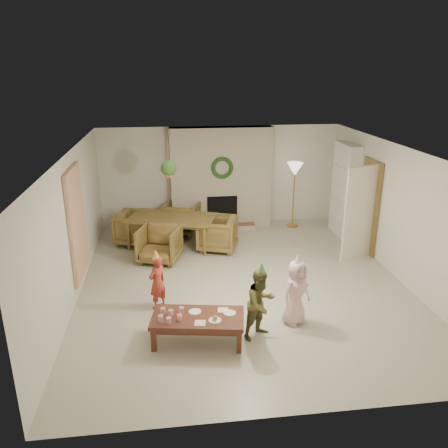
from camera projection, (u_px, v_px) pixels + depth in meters
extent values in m
plane|color=#B7B29E|center=(242.00, 282.00, 8.60)|extent=(7.00, 7.00, 0.00)
plane|color=white|center=(244.00, 151.00, 7.77)|extent=(7.00, 7.00, 0.00)
plane|color=silver|center=(220.00, 176.00, 11.46)|extent=(7.00, 0.00, 7.00)
plane|color=silver|center=(297.00, 324.00, 4.91)|extent=(7.00, 0.00, 7.00)
plane|color=silver|center=(72.00, 227.00, 7.82)|extent=(0.00, 7.00, 7.00)
plane|color=silver|center=(400.00, 214.00, 8.54)|extent=(0.00, 7.00, 7.00)
cube|color=#4F2814|center=(221.00, 178.00, 11.27)|extent=(2.50, 0.40, 2.50)
cube|color=brown|center=(223.00, 227.00, 11.34)|extent=(1.60, 0.30, 0.12)
cube|color=black|center=(222.00, 210.00, 11.37)|extent=(0.75, 0.12, 0.75)
torus|color=#1A4118|center=(222.00, 168.00, 10.95)|extent=(0.54, 0.10, 0.54)
cylinder|color=gold|center=(292.00, 225.00, 11.61)|extent=(0.31, 0.31, 0.03)
cylinder|color=gold|center=(294.00, 197.00, 11.36)|extent=(0.03, 0.03, 1.48)
cone|color=beige|center=(295.00, 169.00, 11.13)|extent=(0.39, 0.39, 0.33)
cube|color=white|center=(345.00, 190.00, 10.72)|extent=(0.30, 1.00, 2.20)
cube|color=white|center=(342.00, 216.00, 10.94)|extent=(0.30, 0.92, 0.03)
cube|color=white|center=(343.00, 200.00, 10.80)|extent=(0.30, 0.92, 0.03)
cube|color=white|center=(345.00, 184.00, 10.67)|extent=(0.30, 0.92, 0.03)
cube|color=white|center=(346.00, 167.00, 10.54)|extent=(0.30, 0.92, 0.03)
cube|color=#A31E21|center=(344.00, 213.00, 10.75)|extent=(0.20, 0.40, 0.24)
cube|color=#284996|center=(342.00, 194.00, 10.80)|extent=(0.20, 0.44, 0.24)
cube|color=#C77F2A|center=(346.00, 180.00, 10.53)|extent=(0.20, 0.36, 0.22)
cube|color=brown|center=(369.00, 207.00, 9.74)|extent=(0.05, 0.86, 2.04)
cube|color=beige|center=(359.00, 214.00, 9.34)|extent=(0.77, 0.32, 2.00)
cube|color=beige|center=(77.00, 223.00, 8.01)|extent=(0.06, 1.20, 2.00)
imported|color=brown|center=(171.00, 232.00, 10.22)|extent=(2.17, 1.62, 0.68)
imported|color=brown|center=(159.00, 244.00, 9.42)|extent=(1.02, 1.03, 0.75)
imported|color=brown|center=(182.00, 219.00, 10.99)|extent=(1.02, 1.03, 0.75)
imported|color=brown|center=(136.00, 228.00, 10.36)|extent=(1.03, 1.02, 0.75)
imported|color=brown|center=(217.00, 233.00, 10.02)|extent=(1.03, 1.02, 0.75)
cylinder|color=tan|center=(168.00, 157.00, 9.13)|extent=(0.01, 0.01, 0.70)
cylinder|color=#AE6238|center=(169.00, 174.00, 9.25)|extent=(0.16, 0.16, 0.12)
sphere|color=#264F1A|center=(169.00, 168.00, 9.21)|extent=(0.32, 0.32, 0.32)
cube|color=#51271B|center=(198.00, 318.00, 6.65)|extent=(1.45, 0.89, 0.06)
cube|color=#51271B|center=(198.00, 322.00, 6.67)|extent=(1.33, 0.77, 0.08)
cube|color=#51271B|center=(154.00, 340.00, 6.48)|extent=(0.08, 0.08, 0.35)
cube|color=#51271B|center=(239.00, 342.00, 6.44)|extent=(0.08, 0.08, 0.35)
cube|color=#51271B|center=(160.00, 320.00, 7.00)|extent=(0.08, 0.08, 0.35)
cube|color=#51271B|center=(239.00, 321.00, 6.96)|extent=(0.08, 0.08, 0.35)
cylinder|color=white|center=(161.00, 318.00, 6.50)|extent=(0.08, 0.08, 0.09)
cylinder|color=white|center=(163.00, 311.00, 6.69)|extent=(0.08, 0.08, 0.09)
cylinder|color=white|center=(169.00, 320.00, 6.44)|extent=(0.08, 0.08, 0.09)
cylinder|color=white|center=(171.00, 313.00, 6.64)|extent=(0.08, 0.08, 0.09)
cylinder|color=white|center=(180.00, 318.00, 6.52)|extent=(0.08, 0.08, 0.09)
cylinder|color=white|center=(181.00, 310.00, 6.71)|extent=(0.08, 0.08, 0.09)
cylinder|color=white|center=(195.00, 311.00, 6.76)|extent=(0.22, 0.22, 0.01)
cylinder|color=white|center=(215.00, 320.00, 6.53)|extent=(0.22, 0.22, 0.01)
cylinder|color=white|center=(230.00, 313.00, 6.72)|extent=(0.22, 0.22, 0.01)
sphere|color=tan|center=(215.00, 318.00, 6.52)|extent=(0.08, 0.08, 0.07)
cube|color=#FFBCBB|center=(200.00, 323.00, 6.46)|extent=(0.18, 0.18, 0.01)
cube|color=#FFBCBB|center=(223.00, 310.00, 6.80)|extent=(0.18, 0.18, 0.01)
imported|color=#A63123|center=(157.00, 283.00, 7.54)|extent=(0.41, 0.40, 0.94)
cone|color=#E1E94D|center=(156.00, 254.00, 7.38)|extent=(0.17, 0.17, 0.18)
imported|color=brown|center=(261.00, 304.00, 6.73)|extent=(0.67, 0.63, 1.09)
cone|color=#47A75F|center=(262.00, 268.00, 6.54)|extent=(0.15, 0.15, 0.18)
imported|color=beige|center=(296.00, 292.00, 7.09)|extent=(0.62, 0.55, 1.07)
cone|color=silver|center=(298.00, 259.00, 6.89)|extent=(0.18, 0.18, 0.19)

